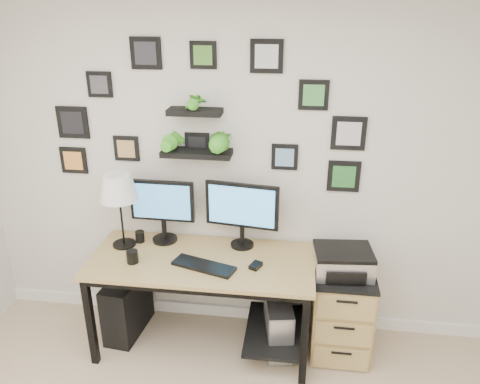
% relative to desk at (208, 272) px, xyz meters
% --- Properties ---
extents(room, '(4.00, 4.00, 4.00)m').
position_rel_desk_xyz_m(room, '(0.19, 0.32, -0.58)').
color(room, '#C5AE8C').
rests_on(room, ground).
extents(desk, '(1.60, 0.70, 0.75)m').
position_rel_desk_xyz_m(desk, '(0.00, 0.00, 0.00)').
color(desk, tan).
rests_on(desk, ground).
extents(monitor_left, '(0.48, 0.19, 0.49)m').
position_rel_desk_xyz_m(monitor_left, '(-0.37, 0.19, 0.41)').
color(monitor_left, black).
rests_on(monitor_left, desk).
extents(monitor_right, '(0.54, 0.20, 0.50)m').
position_rel_desk_xyz_m(monitor_right, '(0.23, 0.19, 0.42)').
color(monitor_right, black).
rests_on(monitor_right, desk).
extents(keyboard, '(0.47, 0.27, 0.02)m').
position_rel_desk_xyz_m(keyboard, '(0.00, -0.14, 0.13)').
color(keyboard, black).
rests_on(keyboard, desk).
extents(mouse, '(0.10, 0.11, 0.03)m').
position_rel_desk_xyz_m(mouse, '(0.36, -0.09, 0.14)').
color(mouse, black).
rests_on(mouse, desk).
extents(table_lamp, '(0.28, 0.28, 0.57)m').
position_rel_desk_xyz_m(table_lamp, '(-0.66, 0.09, 0.58)').
color(table_lamp, black).
rests_on(table_lamp, desk).
extents(mug, '(0.08, 0.08, 0.09)m').
position_rel_desk_xyz_m(mug, '(-0.51, -0.14, 0.17)').
color(mug, black).
rests_on(mug, desk).
extents(pen_cup, '(0.07, 0.07, 0.09)m').
position_rel_desk_xyz_m(pen_cup, '(-0.55, 0.16, 0.17)').
color(pen_cup, black).
rests_on(pen_cup, desk).
extents(pc_tower_black, '(0.27, 0.50, 0.48)m').
position_rel_desk_xyz_m(pc_tower_black, '(-0.66, 0.04, -0.38)').
color(pc_tower_black, black).
rests_on(pc_tower_black, ground).
extents(pc_tower_grey, '(0.25, 0.44, 0.41)m').
position_rel_desk_xyz_m(pc_tower_grey, '(0.53, -0.01, -0.42)').
color(pc_tower_grey, gray).
rests_on(pc_tower_grey, ground).
extents(file_cabinet, '(0.43, 0.53, 0.67)m').
position_rel_desk_xyz_m(file_cabinet, '(0.98, 0.06, -0.29)').
color(file_cabinet, tan).
rests_on(file_cabinet, ground).
extents(printer, '(0.43, 0.36, 0.18)m').
position_rel_desk_xyz_m(printer, '(0.96, 0.04, 0.14)').
color(printer, silver).
rests_on(printer, file_cabinet).
extents(wall_decor, '(2.25, 0.18, 1.05)m').
position_rel_desk_xyz_m(wall_decor, '(-0.07, 0.27, 1.03)').
color(wall_decor, black).
rests_on(wall_decor, ground).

